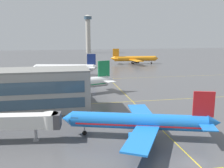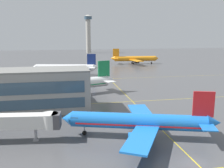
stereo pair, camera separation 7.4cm
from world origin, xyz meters
name	(u,v)px [view 2 (the right image)]	position (x,y,z in m)	size (l,w,h in m)	color
ground_plane	(196,163)	(0.00, 0.00, 0.00)	(600.00, 600.00, 0.00)	#4C4C4F
airliner_front_gate	(140,122)	(-6.16, 12.02, 3.44)	(31.76, 27.13, 10.09)	blue
airliner_second_row	(67,85)	(-19.93, 50.09, 3.91)	(35.86, 30.67, 11.44)	white
airliner_third_row	(66,68)	(-19.89, 95.75, 3.71)	(34.79, 29.53, 10.88)	white
airliner_far_left_stand	(135,59)	(28.27, 135.36, 3.67)	(34.58, 29.75, 10.75)	orange
taxiway_markings	(132,101)	(0.00, 39.28, 0.00)	(156.97, 136.21, 0.01)	yellow
jet_bridge	(13,122)	(-31.23, 15.17, 4.06)	(21.69, 5.42, 5.58)	silver
control_tower	(88,31)	(7.07, 245.50, 23.65)	(8.82, 8.82, 41.07)	#ADA89E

